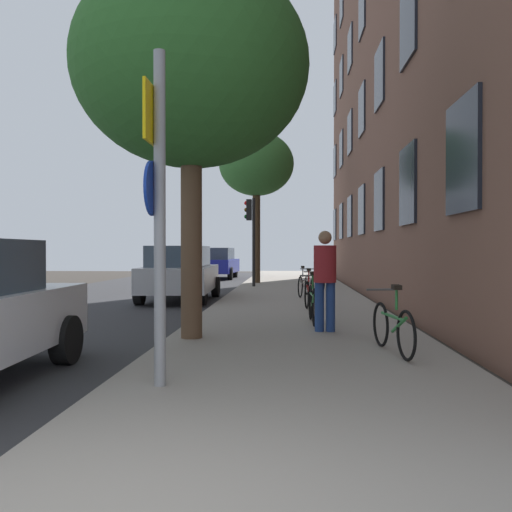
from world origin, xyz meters
The scene contains 15 objects.
ground_plane centered at (-2.40, 15.00, 0.00)m, with size 41.80×41.80×0.00m, color #332D28.
road_asphalt centered at (-4.50, 15.00, 0.01)m, with size 7.00×38.00×0.01m, color #2D2D30.
sidewalk centered at (1.10, 15.00, 0.06)m, with size 4.20×38.00×0.12m, color gray.
sign_post centered at (-0.41, 3.10, 2.04)m, with size 0.16×0.60×3.42m.
traffic_light centered at (-0.50, 18.35, 2.45)m, with size 0.43×0.24×3.39m.
tree_near centered at (-0.60, 6.11, 4.38)m, with size 3.72×3.72×5.86m.
tree_far centered at (-0.43, 20.69, 5.14)m, with size 3.19×3.19×6.42m.
bicycle_0 centered at (2.33, 4.99, 0.48)m, with size 0.42×1.64×0.93m.
bicycle_1 centered at (1.38, 7.99, 0.51)m, with size 0.42×1.69×0.99m.
bicycle_2 centered at (1.45, 10.99, 0.49)m, with size 0.45×1.63×0.95m.
bicycle_3 centered at (1.39, 13.99, 0.48)m, with size 0.53×1.65×0.92m.
bicycle_4 centered at (2.10, 16.99, 0.47)m, with size 0.42×1.58×0.91m.
pedestrian_0 centered at (1.55, 6.91, 1.10)m, with size 0.53×0.53×1.72m.
car_1 centered at (-2.27, 13.50, 0.84)m, with size 2.08×4.35×1.62m.
car_2 centered at (-2.77, 25.96, 0.84)m, with size 1.91×4.13×1.62m.
Camera 1 is at (0.93, -2.36, 1.51)m, focal length 38.02 mm.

